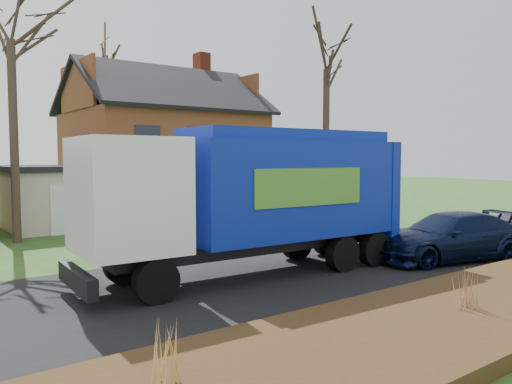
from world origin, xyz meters
TOP-DOWN VIEW (x-y plane):
  - ground at (0.00, 0.00)m, footprint 120.00×120.00m
  - road at (0.00, 0.00)m, footprint 80.00×7.00m
  - mulch_verge at (0.00, -5.30)m, footprint 80.00×3.50m
  - main_house at (1.49, 13.91)m, footprint 12.95×8.95m
  - garbage_truck at (-1.93, 0.22)m, footprint 9.36×2.87m
  - silver_sedan at (-2.67, 4.77)m, footprint 4.57×2.49m
  - navy_wagon at (4.04, -1.80)m, footprint 5.51×3.36m
  - tree_front_west at (-6.15, 9.80)m, footprint 3.54×3.54m
  - tree_front_east at (9.08, 8.84)m, footprint 4.07×4.07m
  - tree_back at (1.69, 21.77)m, footprint 3.94×3.94m
  - grass_clump_west at (-7.23, -4.95)m, footprint 0.34×0.28m
  - grass_clump_mid at (-1.05, -5.36)m, footprint 0.30×0.25m

SIDE VIEW (x-z plane):
  - ground at x=0.00m, z-range 0.00..0.00m
  - road at x=0.00m, z-range 0.00..0.02m
  - mulch_verge at x=0.00m, z-range 0.00..0.30m
  - silver_sedan at x=-2.67m, z-range 0.00..1.43m
  - grass_clump_mid at x=-1.05m, z-range 0.30..1.14m
  - grass_clump_west at x=-7.23m, z-range 0.30..1.19m
  - navy_wagon at x=4.04m, z-range 0.00..1.49m
  - garbage_truck at x=-1.93m, z-range 0.30..4.27m
  - main_house at x=1.49m, z-range -0.60..8.66m
  - tree_front_west at x=-6.15m, z-range 3.41..13.93m
  - tree_front_east at x=9.08m, z-range 3.54..14.84m
  - tree_back at x=1.69m, z-range 4.16..16.63m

